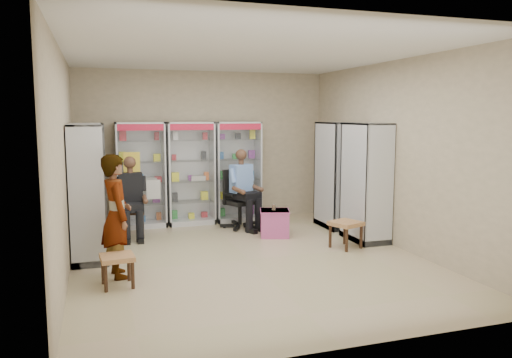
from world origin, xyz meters
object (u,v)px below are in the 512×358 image
object	(u,v)px
standing_man	(116,216)
cabinet_right_far	(336,175)
cabinet_back_right	(237,172)
wooden_chair	(131,210)
seated_shopkeeper	(241,191)
cabinet_left_near	(88,193)
woven_stool_a	(346,235)
pink_trunk	(275,223)
cabinet_back_left	(141,175)
cabinet_right_near	(366,182)
office_chair	(240,199)
woven_stool_b	(118,271)
cabinet_back_mid	(191,173)
cabinet_left_far	(89,183)

from	to	relation	value
standing_man	cabinet_right_far	bearing A→B (deg)	-75.28
cabinet_back_right	wooden_chair	size ratio (longest dim) A/B	2.13
seated_shopkeeper	standing_man	xyz separation A→B (m)	(-2.34, -2.24, 0.11)
cabinet_left_near	woven_stool_a	size ratio (longest dim) A/B	4.61
cabinet_right_far	pink_trunk	distance (m)	1.60
cabinet_left_near	pink_trunk	distance (m)	3.23
pink_trunk	cabinet_left_near	bearing A→B (deg)	-169.93
wooden_chair	cabinet_back_left	bearing A→B (deg)	71.10
cabinet_back_right	cabinet_right_near	size ratio (longest dim) A/B	1.00
cabinet_right_far	standing_man	distance (m)	4.49
office_chair	cabinet_back_right	bearing A→B (deg)	54.91
cabinet_back_left	cabinet_right_near	distance (m)	4.18
seated_shopkeeper	pink_trunk	xyz separation A→B (m)	(0.40, -0.79, -0.47)
pink_trunk	woven_stool_b	world-z (taller)	pink_trunk
cabinet_back_mid	seated_shopkeeper	bearing A→B (deg)	-40.35
cabinet_back_left	woven_stool_a	bearing A→B (deg)	-40.86
cabinet_back_right	pink_trunk	xyz separation A→B (m)	(0.26, -1.48, -0.77)
cabinet_left_near	seated_shopkeeper	size ratio (longest dim) A/B	1.42
cabinet_back_mid	wooden_chair	size ratio (longest dim) A/B	2.13
wooden_chair	woven_stool_b	size ratio (longest dim) A/B	2.35
cabinet_left_near	seated_shopkeeper	bearing A→B (deg)	116.36
cabinet_left_far	cabinet_left_near	size ratio (longest dim) A/B	1.00
wooden_chair	office_chair	size ratio (longest dim) A/B	0.85
cabinet_right_near	cabinet_right_far	bearing A→B (deg)	0.00
cabinet_back_left	cabinet_right_far	size ratio (longest dim) A/B	1.00
cabinet_left_near	standing_man	size ratio (longest dim) A/B	1.23
cabinet_left_near	woven_stool_b	world-z (taller)	cabinet_left_near
cabinet_left_far	wooden_chair	size ratio (longest dim) A/B	2.13
cabinet_back_left	wooden_chair	distance (m)	0.94
cabinet_right_far	pink_trunk	world-z (taller)	cabinet_right_far
cabinet_left_near	office_chair	size ratio (longest dim) A/B	1.81
cabinet_left_far	standing_man	bearing A→B (deg)	10.02
cabinet_right_near	cabinet_left_far	bearing A→B (deg)	73.75
cabinet_back_left	woven_stool_b	xyz separation A→B (m)	(-0.60, -3.35, -0.80)
woven_stool_a	cabinet_back_right	bearing A→B (deg)	112.76
cabinet_back_left	woven_stool_a	size ratio (longest dim) A/B	4.61
cabinet_back_left	office_chair	bearing A→B (deg)	-20.02
seated_shopkeeper	standing_man	size ratio (longest dim) A/B	0.86
wooden_chair	woven_stool_a	xyz separation A→B (m)	(3.23, -1.85, -0.25)
cabinet_back_right	cabinet_left_far	xyz separation A→B (m)	(-2.83, -0.93, 0.00)
pink_trunk	woven_stool_a	distance (m)	1.37
woven_stool_a	cabinet_right_near	bearing A→B (deg)	32.53
woven_stool_a	woven_stool_b	xyz separation A→B (m)	(-3.58, -0.77, -0.02)
cabinet_right_far	cabinet_left_far	bearing A→B (deg)	87.43
cabinet_back_left	seated_shopkeeper	size ratio (longest dim) A/B	1.42
cabinet_left_far	office_chair	world-z (taller)	cabinet_left_far
cabinet_left_near	seated_shopkeeper	distance (m)	3.02
cabinet_left_near	woven_stool_b	xyz separation A→B (m)	(0.33, -1.32, -0.80)
pink_trunk	seated_shopkeeper	bearing A→B (deg)	116.81
cabinet_right_far	woven_stool_b	world-z (taller)	cabinet_right_far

